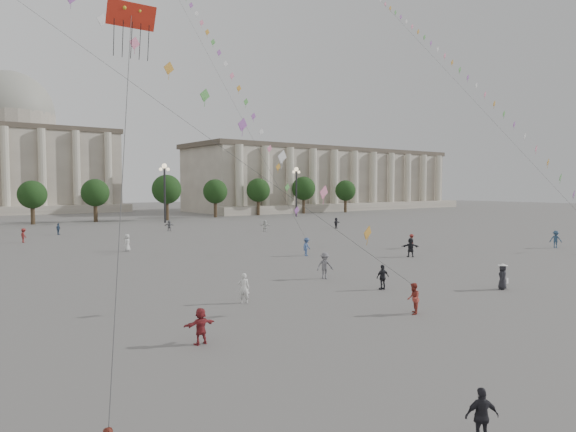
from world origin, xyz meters
TOP-DOWN VIEW (x-y plane):
  - ground at (0.00, 0.00)m, footprint 360.00×360.00m
  - hall_east at (75.00, 93.89)m, footprint 84.00×26.22m
  - hall_central at (0.00, 129.22)m, footprint 48.30×34.30m
  - tree_row at (0.00, 78.00)m, footprint 137.12×5.12m
  - lamp_post_mid_east at (15.00, 70.00)m, footprint 2.00×0.90m
  - lamp_post_far_east at (45.00, 70.00)m, footprint 2.00×0.90m
  - person_crowd_0 at (-5.89, 57.62)m, footprint 0.91×0.92m
  - person_crowd_3 at (15.09, 14.37)m, footprint 1.62×1.48m
  - person_crowd_6 at (1.17, 10.66)m, footprint 1.39×1.07m
  - person_crowd_7 at (19.36, 44.65)m, footprint 1.51×1.44m
  - person_crowd_8 at (20.57, 18.75)m, footprint 1.04×1.12m
  - person_crowd_9 at (31.35, 42.40)m, footprint 1.64×0.93m
  - person_crowd_12 at (8.59, 53.86)m, footprint 1.52×1.07m
  - person_crowd_13 at (-7.49, 7.75)m, footprint 0.75×0.70m
  - person_crowd_14 at (32.98, 9.49)m, footprint 1.29×1.38m
  - person_crowd_17 at (-11.54, 49.58)m, footprint 0.86×1.21m
  - person_crowd_19 at (-4.69, 34.33)m, footprint 1.03×0.98m
  - tourist_1 at (-11.17, -9.54)m, footprint 0.93×0.79m
  - tourist_2 at (-13.01, 2.39)m, footprint 1.45×0.49m
  - tourist_4 at (1.62, 5.55)m, footprint 0.99×0.53m
  - kite_flyer_0 at (-1.82, 0.28)m, footprint 1.00×0.97m
  - kite_flyer_1 at (7.75, 20.80)m, footprint 1.29×1.03m
  - hat_person at (7.83, 0.94)m, footprint 0.95×0.84m
  - dragon_kite at (-14.34, 6.22)m, footprint 3.76×6.54m
  - kite_train_mid at (9.06, 44.69)m, footprint 3.19×44.85m
  - kite_train_east at (39.36, 26.75)m, footprint 14.57×41.53m

SIDE VIEW (x-z plane):
  - ground at x=0.00m, z-range 0.00..0.00m
  - tourist_1 at x=-11.17m, z-range 0.00..1.49m
  - person_crowd_8 at x=20.57m, z-range 0.00..1.51m
  - tourist_2 at x=-13.01m, z-range 0.00..1.55m
  - person_crowd_0 at x=-5.89m, z-range 0.00..1.56m
  - person_crowd_12 at x=8.59m, z-range 0.00..1.58m
  - tourist_4 at x=1.62m, z-range 0.00..1.61m
  - kite_flyer_0 at x=-1.82m, z-range 0.00..1.63m
  - person_crowd_9 at x=31.35m, z-range 0.00..1.68m
  - person_crowd_17 at x=-11.54m, z-range 0.00..1.70m
  - person_crowd_7 at x=19.36m, z-range 0.00..1.71m
  - person_crowd_13 at x=-7.49m, z-range 0.00..1.72m
  - hat_person at x=7.83m, z-range 0.02..1.71m
  - kite_flyer_1 at x=7.75m, z-range 0.00..1.75m
  - person_crowd_19 at x=-4.69m, z-range 0.00..1.77m
  - person_crowd_3 at x=15.09m, z-range 0.00..1.80m
  - person_crowd_14 at x=32.98m, z-range 0.00..1.87m
  - person_crowd_6 at x=1.17m, z-range 0.00..1.90m
  - tree_row at x=0.00m, z-range 1.39..9.39m
  - lamp_post_mid_east at x=15.00m, z-range 2.03..12.68m
  - lamp_post_far_east at x=45.00m, z-range 2.03..12.68m
  - hall_east at x=75.00m, z-range -0.17..17.03m
  - dragon_kite at x=-14.34m, z-range 4.26..22.85m
  - hall_central at x=0.00m, z-range -3.52..31.98m
  - kite_train_east at x=39.36m, z-range -6.93..52.20m
  - kite_train_mid at x=9.06m, z-range -5.39..60.82m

